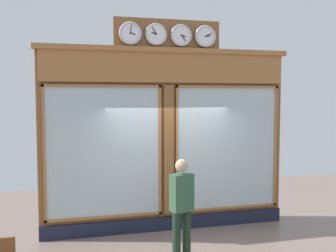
# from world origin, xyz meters

# --- Properties ---
(shop_facade) EXTENTS (5.13, 0.42, 4.24)m
(shop_facade) POSITION_xyz_m (-0.00, -0.12, 1.88)
(shop_facade) COLOR brown
(shop_facade) RESTS_ON ground_plane
(pedestrian) EXTENTS (0.41, 0.31, 1.69)m
(pedestrian) POSITION_xyz_m (0.14, 1.45, 0.93)
(pedestrian) COLOR #1C2F21
(pedestrian) RESTS_ON ground_plane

